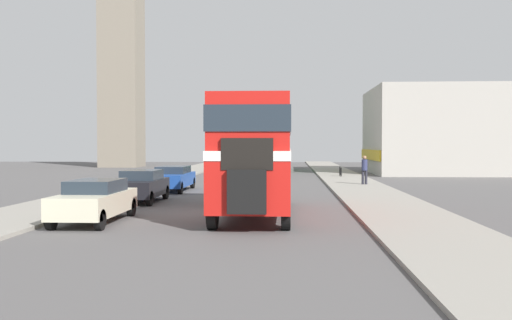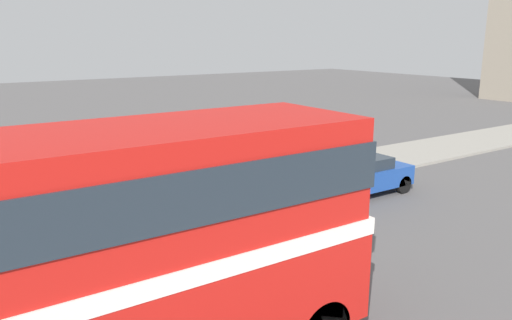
{
  "view_description": "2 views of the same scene",
  "coord_description": "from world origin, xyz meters",
  "px_view_note": "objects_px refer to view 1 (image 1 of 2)",
  "views": [
    {
      "loc": [
        2.63,
        -21.14,
        2.58
      ],
      "look_at": [
        1.45,
        -0.45,
        2.0
      ],
      "focal_mm": 40.0,
      "sensor_mm": 36.0,
      "label": 1
    },
    {
      "loc": [
        8.23,
        -2.05,
        5.35
      ],
      "look_at": [
        0.0,
        3.45,
        2.93
      ],
      "focal_mm": 35.0,
      "sensor_mm": 36.0,
      "label": 2
    }
  ],
  "objects_px": {
    "car_parked_mid": "(141,185)",
    "car_parked_far": "(173,178)",
    "church_tower": "(121,12)",
    "car_parked_near": "(95,200)",
    "bus_distant": "(271,145)",
    "bicycle_on_pavement": "(340,171)",
    "double_decker_bus": "(256,148)",
    "pedestrian_walking": "(365,168)"
  },
  "relations": [
    {
      "from": "double_decker_bus",
      "to": "pedestrian_walking",
      "type": "height_order",
      "value": "double_decker_bus"
    },
    {
      "from": "car_parked_near",
      "to": "car_parked_far",
      "type": "height_order",
      "value": "car_parked_near"
    },
    {
      "from": "car_parked_mid",
      "to": "church_tower",
      "type": "relative_size",
      "value": 0.12
    },
    {
      "from": "car_parked_near",
      "to": "bicycle_on_pavement",
      "type": "height_order",
      "value": "car_parked_near"
    },
    {
      "from": "car_parked_far",
      "to": "church_tower",
      "type": "height_order",
      "value": "church_tower"
    },
    {
      "from": "car_parked_far",
      "to": "bicycle_on_pavement",
      "type": "relative_size",
      "value": 2.66
    },
    {
      "from": "car_parked_near",
      "to": "church_tower",
      "type": "height_order",
      "value": "church_tower"
    },
    {
      "from": "bus_distant",
      "to": "car_parked_mid",
      "type": "xyz_separation_m",
      "value": [
        -4.85,
        -30.55,
        -1.71
      ]
    },
    {
      "from": "car_parked_near",
      "to": "car_parked_mid",
      "type": "bearing_deg",
      "value": 91.42
    },
    {
      "from": "car_parked_near",
      "to": "pedestrian_walking",
      "type": "height_order",
      "value": "pedestrian_walking"
    },
    {
      "from": "church_tower",
      "to": "bus_distant",
      "type": "bearing_deg",
      "value": -24.75
    },
    {
      "from": "car_parked_mid",
      "to": "pedestrian_walking",
      "type": "xyz_separation_m",
      "value": [
        11.17,
        10.16,
        0.37
      ]
    },
    {
      "from": "bus_distant",
      "to": "car_parked_near",
      "type": "height_order",
      "value": "bus_distant"
    },
    {
      "from": "bus_distant",
      "to": "double_decker_bus",
      "type": "bearing_deg",
      "value": -89.19
    },
    {
      "from": "car_parked_far",
      "to": "pedestrian_walking",
      "type": "distance_m",
      "value": 11.74
    },
    {
      "from": "car_parked_near",
      "to": "car_parked_mid",
      "type": "height_order",
      "value": "car_parked_mid"
    },
    {
      "from": "car_parked_far",
      "to": "bicycle_on_pavement",
      "type": "distance_m",
      "value": 16.5
    },
    {
      "from": "car_parked_near",
      "to": "bicycle_on_pavement",
      "type": "distance_m",
      "value": 27.49
    },
    {
      "from": "church_tower",
      "to": "car_parked_mid",
      "type": "bearing_deg",
      "value": -72.32
    },
    {
      "from": "car_parked_mid",
      "to": "car_parked_far",
      "type": "bearing_deg",
      "value": 88.4
    },
    {
      "from": "bicycle_on_pavement",
      "to": "church_tower",
      "type": "relative_size",
      "value": 0.05
    },
    {
      "from": "bus_distant",
      "to": "pedestrian_walking",
      "type": "relative_size",
      "value": 6.2
    },
    {
      "from": "double_decker_bus",
      "to": "car_parked_far",
      "type": "relative_size",
      "value": 1.97
    },
    {
      "from": "car_parked_mid",
      "to": "bus_distant",
      "type": "bearing_deg",
      "value": 80.97
    },
    {
      "from": "double_decker_bus",
      "to": "church_tower",
      "type": "relative_size",
      "value": 0.27
    },
    {
      "from": "bus_distant",
      "to": "car_parked_far",
      "type": "distance_m",
      "value": 25.0
    },
    {
      "from": "car_parked_mid",
      "to": "church_tower",
      "type": "xyz_separation_m",
      "value": [
        -12.25,
        38.44,
        16.66
      ]
    },
    {
      "from": "double_decker_bus",
      "to": "car_parked_far",
      "type": "bearing_deg",
      "value": 116.67
    },
    {
      "from": "car_parked_near",
      "to": "car_parked_far",
      "type": "relative_size",
      "value": 0.92
    },
    {
      "from": "bicycle_on_pavement",
      "to": "car_parked_mid",
      "type": "bearing_deg",
      "value": -119.02
    },
    {
      "from": "bus_distant",
      "to": "car_parked_mid",
      "type": "bearing_deg",
      "value": -99.03
    },
    {
      "from": "car_parked_far",
      "to": "church_tower",
      "type": "xyz_separation_m",
      "value": [
        -12.42,
        32.38,
        16.68
      ]
    },
    {
      "from": "bus_distant",
      "to": "car_parked_far",
      "type": "relative_size",
      "value": 2.31
    },
    {
      "from": "bus_distant",
      "to": "bicycle_on_pavement",
      "type": "relative_size",
      "value": 6.16
    },
    {
      "from": "car_parked_mid",
      "to": "double_decker_bus",
      "type": "bearing_deg",
      "value": -38.46
    },
    {
      "from": "bus_distant",
      "to": "car_parked_near",
      "type": "distance_m",
      "value": 37.43
    },
    {
      "from": "bus_distant",
      "to": "church_tower",
      "type": "height_order",
      "value": "church_tower"
    },
    {
      "from": "car_parked_mid",
      "to": "pedestrian_walking",
      "type": "bearing_deg",
      "value": 42.29
    },
    {
      "from": "pedestrian_walking",
      "to": "church_tower",
      "type": "bearing_deg",
      "value": 129.63
    },
    {
      "from": "car_parked_mid",
      "to": "car_parked_near",
      "type": "bearing_deg",
      "value": -88.58
    },
    {
      "from": "car_parked_far",
      "to": "car_parked_near",
      "type": "bearing_deg",
      "value": -90.03
    },
    {
      "from": "car_parked_far",
      "to": "church_tower",
      "type": "bearing_deg",
      "value": 110.99
    }
  ]
}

